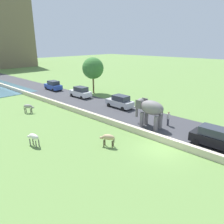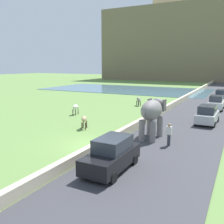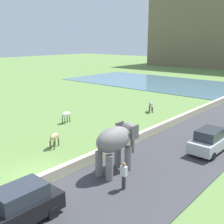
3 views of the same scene
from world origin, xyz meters
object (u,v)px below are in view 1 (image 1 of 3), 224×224
(car_black, at_px, (215,138))
(cow_tan, at_px, (108,138))
(person_beside_elephant, at_px, (168,118))
(car_silver, at_px, (120,102))
(elephant, at_px, (150,109))
(car_blue, at_px, (53,86))
(cow_grey, at_px, (28,107))
(cow_white, at_px, (33,137))
(car_white, at_px, (80,92))

(car_black, height_order, cow_tan, car_black)
(person_beside_elephant, xyz_separation_m, car_silver, (1.48, 8.21, 0.03))
(elephant, relative_size, car_silver, 0.86)
(car_blue, height_order, cow_tan, car_blue)
(elephant, distance_m, car_black, 6.78)
(person_beside_elephant, distance_m, car_blue, 25.04)
(elephant, xyz_separation_m, car_silver, (3.15, 6.87, -1.14))
(car_blue, distance_m, cow_grey, 13.68)
(elephant, height_order, person_beside_elephant, elephant)
(cow_grey, bearing_deg, cow_white, -113.83)
(car_blue, xyz_separation_m, cow_tan, (-9.36, -23.57, -0.06))
(cow_white, bearing_deg, car_white, 37.60)
(car_white, distance_m, car_black, 22.41)
(car_black, height_order, car_blue, same)
(person_beside_elephant, bearing_deg, cow_white, 152.90)
(person_beside_elephant, xyz_separation_m, car_black, (-1.66, -5.35, 0.03))
(car_blue, xyz_separation_m, cow_grey, (-9.71, -9.64, -0.06))
(car_silver, relative_size, cow_tan, 2.91)
(car_silver, bearing_deg, car_black, -103.07)
(elephant, relative_size, car_white, 0.87)
(cow_grey, distance_m, cow_tan, 13.94)
(car_white, xyz_separation_m, car_silver, (-0.00, -8.63, 0.00))
(cow_grey, relative_size, cow_tan, 0.93)
(car_white, relative_size, cow_white, 2.81)
(person_beside_elephant, distance_m, car_black, 5.60)
(car_black, xyz_separation_m, cow_white, (-10.58, 11.61, -0.06))
(car_white, bearing_deg, car_blue, 90.02)
(person_beside_elephant, bearing_deg, car_silver, 79.76)
(car_blue, height_order, cow_white, car_blue)
(car_blue, distance_m, cow_tan, 25.36)
(elephant, xyz_separation_m, cow_white, (-10.58, 4.93, -1.20))
(cow_grey, bearing_deg, car_blue, 44.79)
(cow_white, xyz_separation_m, cow_tan, (4.36, -4.84, 0.00))
(person_beside_elephant, xyz_separation_m, cow_tan, (-7.88, 1.43, -0.04))
(cow_grey, bearing_deg, car_silver, -36.38)
(cow_white, bearing_deg, elephant, -24.97)
(elephant, height_order, cow_tan, elephant)
(car_white, xyz_separation_m, cow_white, (-13.73, -10.57, -0.06))
(elephant, bearing_deg, cow_white, 155.03)
(car_white, distance_m, cow_grey, 9.82)
(person_beside_elephant, bearing_deg, car_white, 84.96)
(cow_grey, bearing_deg, cow_tan, -88.57)
(car_blue, bearing_deg, cow_white, -126.23)
(person_beside_elephant, bearing_deg, elephant, 141.20)
(car_white, bearing_deg, car_black, -98.08)
(elephant, xyz_separation_m, car_blue, (3.15, 23.66, -1.14))
(car_black, bearing_deg, cow_tan, 132.52)
(car_blue, bearing_deg, car_white, -89.98)
(cow_grey, bearing_deg, car_black, -72.42)
(car_silver, height_order, car_blue, same)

